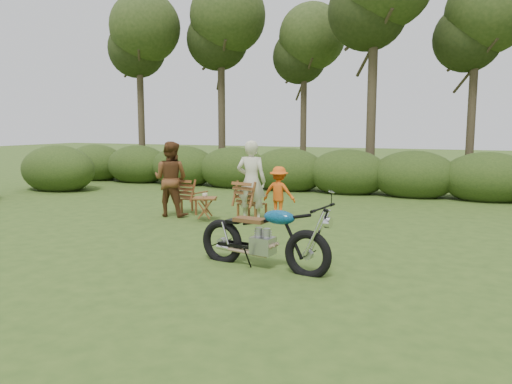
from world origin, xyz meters
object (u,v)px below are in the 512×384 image
at_px(adult_b, 172,216).
at_px(lawn_chair_right, 252,220).
at_px(child, 279,218).
at_px(motorcycle, 263,267).
at_px(lawn_chair_left, 194,213).
at_px(adult_a, 251,222).
at_px(side_table, 205,209).
at_px(cup, 205,195).

bearing_deg(adult_b, lawn_chair_right, -175.74).
distance_m(lawn_chair_right, adult_b, 1.98).
bearing_deg(child, motorcycle, 108.05).
bearing_deg(lawn_chair_right, adult_b, 20.89).
xyz_separation_m(lawn_chair_left, child, (2.15, 0.18, 0.00)).
bearing_deg(adult_a, side_table, 10.15).
height_order(adult_b, child, adult_b).
height_order(lawn_chair_right, adult_b, adult_b).
xyz_separation_m(cup, adult_a, (1.01, 0.29, -0.58)).
bearing_deg(lawn_chair_left, side_table, 144.40).
height_order(motorcycle, cup, cup).
bearing_deg(lawn_chair_left, cup, 144.93).
bearing_deg(motorcycle, cup, 139.67).
relative_size(side_table, adult_a, 0.29).
xyz_separation_m(side_table, adult_b, (-1.03, 0.22, -0.27)).
distance_m(side_table, cup, 0.31).
xyz_separation_m(adult_a, child, (0.42, 0.63, 0.00)).
xyz_separation_m(lawn_chair_left, side_table, (0.74, -0.78, 0.27)).
distance_m(lawn_chair_left, adult_b, 0.63).
relative_size(side_table, child, 0.44).
distance_m(motorcycle, cup, 3.98).
distance_m(lawn_chair_left, child, 2.16).
relative_size(cup, adult_a, 0.06).
relative_size(motorcycle, lawn_chair_left, 2.48).
height_order(lawn_chair_right, cup, cup).
bearing_deg(adult_a, cup, 8.13).
bearing_deg(lawn_chair_left, lawn_chair_right, -178.62).
relative_size(motorcycle, lawn_chair_right, 2.35).
bearing_deg(cup, adult_a, 16.16).
distance_m(lawn_chair_right, adult_a, 0.18).
distance_m(motorcycle, lawn_chair_right, 3.79).
xyz_separation_m(lawn_chair_right, adult_a, (0.06, -0.17, 0.00)).
distance_m(lawn_chair_left, adult_a, 1.79).
bearing_deg(side_table, cup, 118.85).
xyz_separation_m(motorcycle, adult_a, (-1.60, 3.24, 0.00)).
distance_m(side_table, adult_a, 1.08).
bearing_deg(motorcycle, adult_a, 124.42).
bearing_deg(lawn_chair_right, adult_a, 120.89).
distance_m(adult_a, child, 0.76).
bearing_deg(adult_a, lawn_chair_right, -79.92).
xyz_separation_m(lawn_chair_right, side_table, (-0.94, -0.50, 0.27)).
xyz_separation_m(adult_b, child, (2.44, 0.74, 0.00)).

